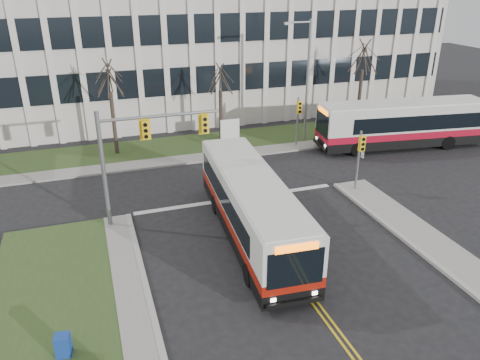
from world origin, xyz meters
name	(u,v)px	position (x,y,z in m)	size (l,w,h in m)	color
ground	(296,277)	(0.00, 0.00, 0.00)	(120.00, 120.00, 0.00)	black
sidewalk_cross	(271,150)	(5.00, 15.20, 0.07)	(44.00, 1.60, 0.14)	#9E9B93
building_lawn	(258,138)	(5.00, 18.00, 0.06)	(44.00, 5.00, 0.12)	#334E21
office_building	(216,43)	(5.00, 30.00, 6.00)	(40.00, 16.00, 12.00)	silver
mast_arm_signal	(136,146)	(-5.62, 7.16, 4.26)	(6.11, 0.38, 6.20)	slate
signal_pole_near	(360,153)	(7.20, 6.90, 2.50)	(0.34, 0.39, 3.80)	slate
signal_pole_far	(298,115)	(7.20, 15.40, 2.50)	(0.34, 0.39, 3.80)	slate
streetlight	(306,76)	(8.03, 16.20, 5.19)	(2.15, 0.25, 9.20)	slate
directory_sign	(230,130)	(2.50, 17.50, 1.17)	(1.50, 0.12, 2.00)	slate
tree_left	(109,79)	(-6.00, 18.00, 5.51)	(1.80, 1.80, 7.70)	#42352B
tree_mid	(220,80)	(2.00, 18.20, 4.88)	(1.80, 1.80, 6.82)	#42352B
tree_right	(363,58)	(14.00, 18.00, 5.91)	(1.80, 1.80, 8.25)	#42352B
bus_main	(251,208)	(-0.66, 3.89, 1.60)	(2.59, 11.97, 3.19)	silver
bus_cross	(402,125)	(14.65, 12.86, 1.70)	(2.76, 12.76, 3.40)	silver
newspaper_box_blue	(63,347)	(-9.50, -1.71, 0.47)	(0.50, 0.45, 0.95)	#153895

